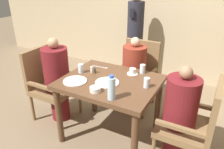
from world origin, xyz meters
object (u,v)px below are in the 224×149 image
object	(u,v)px
chair_left_side	(49,82)
bowl_small	(95,89)
chair_far_side	(138,72)
diner_in_left_chair	(57,80)
glass_tall_mid	(147,83)
plate_main_left	(107,82)
plate_main_right	(75,81)
glass_tall_far	(81,68)
diner_in_far_chair	(134,74)
standing_host	(135,34)
teacup_with_saucer	(133,72)
water_bottle	(111,88)
chair_right_side	(194,123)
glass_tall_near	(143,69)
diner_in_right_chair	(179,115)

from	to	relation	value
chair_left_side	bowl_small	xyz separation A→B (m)	(0.91, -0.29, 0.26)
chair_left_side	chair_far_side	bearing A→B (deg)	41.87
chair_left_side	diner_in_left_chair	bearing A→B (deg)	0.00
chair_far_side	glass_tall_mid	size ratio (longest dim) A/B	9.09
chair_left_side	plate_main_left	size ratio (longest dim) A/B	3.72
plate_main_left	bowl_small	size ratio (longest dim) A/B	2.33
plate_main_right	glass_tall_far	world-z (taller)	glass_tall_far
diner_in_far_chair	standing_host	size ratio (longest dim) A/B	0.66
diner_in_left_chair	glass_tall_mid	distance (m)	1.20
chair_left_side	teacup_with_saucer	bearing A→B (deg)	13.72
standing_host	glass_tall_mid	bearing A→B (deg)	-63.20
standing_host	glass_tall_mid	distance (m)	1.71
chair_far_side	water_bottle	size ratio (longest dim) A/B	3.94
chair_right_side	water_bottle	world-z (taller)	water_bottle
chair_right_side	teacup_with_saucer	size ratio (longest dim) A/B	7.45
water_bottle	glass_tall_far	bearing A→B (deg)	149.62
diner_in_left_chair	water_bottle	xyz separation A→B (m)	(0.97, -0.34, 0.29)
chair_far_side	plate_main_left	size ratio (longest dim) A/B	3.72
teacup_with_saucer	glass_tall_near	world-z (taller)	glass_tall_near
plate_main_right	glass_tall_mid	size ratio (longest dim) A/B	2.44
chair_right_side	water_bottle	bearing A→B (deg)	-154.86
chair_right_side	diner_in_right_chair	bearing A→B (deg)	180.00
chair_left_side	water_bottle	bearing A→B (deg)	-16.82
teacup_with_saucer	bowl_small	xyz separation A→B (m)	(-0.16, -0.55, -0.00)
glass_tall_near	chair_right_side	bearing A→B (deg)	-26.74
plate_main_left	plate_main_right	world-z (taller)	same
plate_main_right	glass_tall_mid	bearing A→B (deg)	18.37
teacup_with_saucer	diner_in_right_chair	bearing A→B (deg)	-22.81
diner_in_left_chair	plate_main_right	size ratio (longest dim) A/B	4.38
water_bottle	bowl_small	bearing A→B (deg)	167.20
diner_in_left_chair	glass_tall_far	bearing A→B (deg)	1.83
glass_tall_mid	glass_tall_far	bearing A→B (deg)	-178.66
chair_right_side	glass_tall_mid	size ratio (longest dim) A/B	9.09
diner_in_left_chair	glass_tall_mid	bearing A→B (deg)	1.50
chair_right_side	bowl_small	bearing A→B (deg)	-162.56
diner_in_left_chair	glass_tall_mid	world-z (taller)	diner_in_left_chair
teacup_with_saucer	glass_tall_far	distance (m)	0.60
chair_left_side	diner_in_right_chair	distance (m)	1.69
chair_left_side	glass_tall_near	bearing A→B (deg)	16.37
plate_main_left	teacup_with_saucer	xyz separation A→B (m)	(0.15, 0.34, 0.02)
plate_main_right	glass_tall_near	distance (m)	0.79
bowl_small	glass_tall_near	world-z (taller)	glass_tall_near
teacup_with_saucer	water_bottle	bearing A→B (deg)	-85.50
chair_right_side	bowl_small	size ratio (longest dim) A/B	8.66
plate_main_left	chair_left_side	bearing A→B (deg)	175.29
chair_left_side	chair_right_side	bearing A→B (deg)	0.00
glass_tall_mid	glass_tall_far	distance (m)	0.80
standing_host	glass_tall_near	bearing A→B (deg)	-63.47
glass_tall_near	glass_tall_far	xyz separation A→B (m)	(-0.64, -0.33, 0.00)
diner_in_far_chair	diner_in_right_chair	bearing A→B (deg)	-41.24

